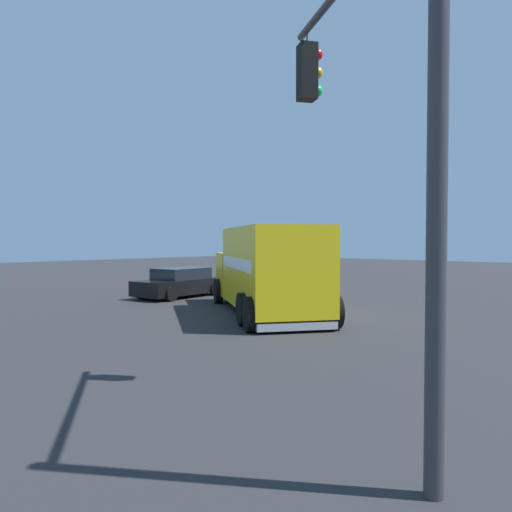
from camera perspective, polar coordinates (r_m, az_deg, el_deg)
name	(u,v)px	position (r m, az deg, el deg)	size (l,w,h in m)	color
ground_plane	(295,322)	(15.71, 4.50, -7.59)	(100.00, 100.00, 0.00)	#2B2B2D
delivery_truck	(267,270)	(17.13, 1.29, -1.57)	(7.96, 6.87, 3.00)	yellow
traffic_light_primary	(377,106)	(6.50, 13.73, 16.36)	(3.54, 2.57, 6.41)	#38383D
sedan_black	(180,283)	(22.81, -8.74, -3.08)	(2.37, 4.46, 1.31)	black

